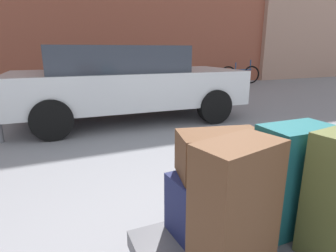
{
  "coord_description": "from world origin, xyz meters",
  "views": [
    {
      "loc": [
        -0.93,
        -0.96,
        1.34
      ],
      "look_at": [
        0.0,
        1.2,
        0.69
      ],
      "focal_mm": 29.3,
      "sensor_mm": 36.0,
      "label": 1
    }
  ],
  "objects_px": {
    "bollard_kerb_mid": "(230,83)",
    "parked_car": "(126,81)",
    "duffel_bag_navy_front_left": "(218,201)",
    "duffel_bag_brown_topmost_pile": "(220,154)",
    "bicycle_leaning": "(240,75)",
    "suitcase_teal_front_right": "(293,178)",
    "suitcase_brown_center": "(235,215)",
    "bollard_kerb_near": "(190,85)"
  },
  "relations": [
    {
      "from": "suitcase_brown_center",
      "to": "bollard_kerb_near",
      "type": "relative_size",
      "value": 1.02
    },
    {
      "from": "duffel_bag_navy_front_left",
      "to": "bollard_kerb_mid",
      "type": "height_order",
      "value": "duffel_bag_navy_front_left"
    },
    {
      "from": "duffel_bag_navy_front_left",
      "to": "parked_car",
      "type": "distance_m",
      "value": 4.1
    },
    {
      "from": "suitcase_brown_center",
      "to": "suitcase_teal_front_right",
      "type": "bearing_deg",
      "value": 6.64
    },
    {
      "from": "bollard_kerb_mid",
      "to": "duffel_bag_navy_front_left",
      "type": "bearing_deg",
      "value": -126.01
    },
    {
      "from": "suitcase_teal_front_right",
      "to": "suitcase_brown_center",
      "type": "bearing_deg",
      "value": -159.56
    },
    {
      "from": "suitcase_brown_center",
      "to": "bollard_kerb_near",
      "type": "xyz_separation_m",
      "value": [
        3.21,
        6.52,
        -0.35
      ]
    },
    {
      "from": "suitcase_teal_front_right",
      "to": "parked_car",
      "type": "bearing_deg",
      "value": 88.75
    },
    {
      "from": "bicycle_leaning",
      "to": "bollard_kerb_mid",
      "type": "bearing_deg",
      "value": -133.91
    },
    {
      "from": "bicycle_leaning",
      "to": "bollard_kerb_near",
      "type": "bearing_deg",
      "value": -149.32
    },
    {
      "from": "suitcase_teal_front_right",
      "to": "bollard_kerb_mid",
      "type": "bearing_deg",
      "value": 57.84
    },
    {
      "from": "parked_car",
      "to": "bollard_kerb_mid",
      "type": "relative_size",
      "value": 6.81
    },
    {
      "from": "suitcase_teal_front_right",
      "to": "parked_car",
      "type": "relative_size",
      "value": 0.14
    },
    {
      "from": "duffel_bag_navy_front_left",
      "to": "suitcase_brown_center",
      "type": "relative_size",
      "value": 0.81
    },
    {
      "from": "duffel_bag_navy_front_left",
      "to": "duffel_bag_brown_topmost_pile",
      "type": "xyz_separation_m",
      "value": [
        0.0,
        -0.0,
        0.29
      ]
    },
    {
      "from": "parked_car",
      "to": "duffel_bag_brown_topmost_pile",
      "type": "bearing_deg",
      "value": -97.66
    },
    {
      "from": "suitcase_brown_center",
      "to": "bicycle_leaning",
      "type": "distance_m",
      "value": 10.71
    },
    {
      "from": "duffel_bag_brown_topmost_pile",
      "to": "parked_car",
      "type": "distance_m",
      "value": 4.09
    },
    {
      "from": "duffel_bag_brown_topmost_pile",
      "to": "bollard_kerb_mid",
      "type": "bearing_deg",
      "value": 66.55
    },
    {
      "from": "bollard_kerb_mid",
      "to": "duffel_bag_brown_topmost_pile",
      "type": "bearing_deg",
      "value": -126.01
    },
    {
      "from": "parked_car",
      "to": "suitcase_brown_center",
      "type": "bearing_deg",
      "value": -98.91
    },
    {
      "from": "duffel_bag_navy_front_left",
      "to": "bicycle_leaning",
      "type": "xyz_separation_m",
      "value": [
        6.38,
        8.15,
        -0.14
      ]
    },
    {
      "from": "duffel_bag_navy_front_left",
      "to": "suitcase_teal_front_right",
      "type": "height_order",
      "value": "suitcase_teal_front_right"
    },
    {
      "from": "duffel_bag_navy_front_left",
      "to": "bollard_kerb_mid",
      "type": "distance_m",
      "value": 7.64
    },
    {
      "from": "parked_car",
      "to": "bollard_kerb_mid",
      "type": "distance_m",
      "value": 4.5
    },
    {
      "from": "bicycle_leaning",
      "to": "bollard_kerb_mid",
      "type": "xyz_separation_m",
      "value": [
        -1.89,
        -1.97,
        -0.05
      ]
    },
    {
      "from": "suitcase_teal_front_right",
      "to": "bicycle_leaning",
      "type": "bearing_deg",
      "value": 54.92
    },
    {
      "from": "suitcase_brown_center",
      "to": "suitcase_teal_front_right",
      "type": "relative_size",
      "value": 1.07
    },
    {
      "from": "suitcase_teal_front_right",
      "to": "duffel_bag_brown_topmost_pile",
      "type": "height_order",
      "value": "suitcase_teal_front_right"
    },
    {
      "from": "parked_car",
      "to": "bollard_kerb_mid",
      "type": "bearing_deg",
      "value": 28.28
    },
    {
      "from": "duffel_bag_brown_topmost_pile",
      "to": "bollard_kerb_near",
      "type": "bearing_deg",
      "value": 76.14
    },
    {
      "from": "duffel_bag_brown_topmost_pile",
      "to": "bicycle_leaning",
      "type": "xyz_separation_m",
      "value": [
        6.38,
        8.15,
        -0.43
      ]
    },
    {
      "from": "bollard_kerb_mid",
      "to": "parked_car",
      "type": "bearing_deg",
      "value": -151.72
    },
    {
      "from": "bicycle_leaning",
      "to": "duffel_bag_brown_topmost_pile",
      "type": "bearing_deg",
      "value": -128.09
    },
    {
      "from": "duffel_bag_brown_topmost_pile",
      "to": "bicycle_leaning",
      "type": "height_order",
      "value": "bicycle_leaning"
    },
    {
      "from": "parked_car",
      "to": "bicycle_leaning",
      "type": "bearing_deg",
      "value": 35.0
    },
    {
      "from": "duffel_bag_navy_front_left",
      "to": "duffel_bag_brown_topmost_pile",
      "type": "distance_m",
      "value": 0.29
    },
    {
      "from": "suitcase_teal_front_right",
      "to": "bicycle_leaning",
      "type": "xyz_separation_m",
      "value": [
        5.99,
        8.29,
        -0.27
      ]
    },
    {
      "from": "suitcase_brown_center",
      "to": "bollard_kerb_mid",
      "type": "relative_size",
      "value": 1.02
    },
    {
      "from": "duffel_bag_navy_front_left",
      "to": "suitcase_teal_front_right",
      "type": "bearing_deg",
      "value": -24.22
    },
    {
      "from": "suitcase_teal_front_right",
      "to": "bicycle_leaning",
      "type": "height_order",
      "value": "bicycle_leaning"
    },
    {
      "from": "duffel_bag_brown_topmost_pile",
      "to": "parked_car",
      "type": "xyz_separation_m",
      "value": [
        0.55,
        4.06,
        -0.04
      ]
    }
  ]
}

